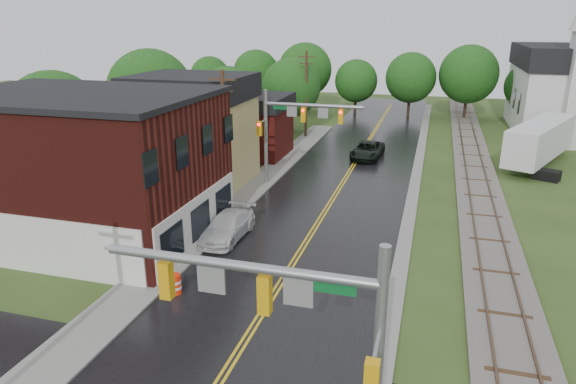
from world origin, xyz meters
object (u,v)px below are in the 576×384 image
at_px(traffic_signal_far, 293,121).
at_px(utility_pole_c, 306,93).
at_px(construction_barrel, 175,284).
at_px(church, 569,80).
at_px(tree_left_b, 152,95).
at_px(pickup_white, 227,227).
at_px(utility_pole_b, 224,136).
at_px(traffic_signal_near, 294,318).
at_px(tree_left_e, 292,89).
at_px(brick_building, 84,166).
at_px(tree_left_a, 56,120).
at_px(tree_left_c, 229,98).
at_px(semi_trailer, 541,140).
at_px(suv_dark, 367,150).

bearing_deg(traffic_signal_far, utility_pole_c, 101.09).
distance_m(traffic_signal_far, construction_barrel, 17.61).
height_order(church, tree_left_b, church).
distance_m(church, pickup_white, 44.81).
height_order(utility_pole_b, utility_pole_c, same).
xyz_separation_m(church, traffic_signal_near, (-16.53, -51.74, -0.87)).
height_order(traffic_signal_far, tree_left_e, tree_left_e).
bearing_deg(traffic_signal_near, brick_building, 140.83).
bearing_deg(utility_pole_b, construction_barrel, -78.57).
height_order(church, tree_left_e, church).
distance_m(tree_left_a, pickup_white, 16.82).
bearing_deg(tree_left_b, traffic_signal_near, -54.51).
bearing_deg(tree_left_c, construction_barrel, -72.42).
height_order(utility_pole_c, tree_left_c, utility_pole_c).
xyz_separation_m(utility_pole_c, semi_trailer, (22.08, -5.48, -2.47)).
bearing_deg(tree_left_e, traffic_signal_far, -74.11).
height_order(traffic_signal_near, semi_trailer, traffic_signal_near).
bearing_deg(traffic_signal_near, utility_pole_b, 117.19).
relative_size(utility_pole_b, tree_left_a, 1.04).
bearing_deg(church, traffic_signal_near, -107.72).
xyz_separation_m(tree_left_a, tree_left_c, (6.00, 18.00, -0.60)).
xyz_separation_m(brick_building, traffic_signal_far, (9.01, 12.00, 0.82)).
bearing_deg(traffic_signal_far, tree_left_e, 105.89).
xyz_separation_m(brick_building, tree_left_a, (-7.36, 6.90, 0.96)).
height_order(utility_pole_c, tree_left_e, utility_pole_c).
bearing_deg(tree_left_c, suv_dark, -11.71).
bearing_deg(utility_pole_c, pickup_white, -85.23).
relative_size(brick_building, tree_left_a, 1.65).
height_order(traffic_signal_far, utility_pole_c, utility_pole_c).
bearing_deg(utility_pole_c, traffic_signal_far, -78.91).
bearing_deg(church, tree_left_a, -141.37).
bearing_deg(utility_pole_c, tree_left_e, 137.16).
xyz_separation_m(semi_trailer, construction_barrel, (-19.66, -28.52, -1.77)).
relative_size(utility_pole_b, tree_left_c, 1.18).
bearing_deg(semi_trailer, church, 72.78).
bearing_deg(utility_pole_b, suv_dark, 62.92).
height_order(suv_dark, semi_trailer, semi_trailer).
bearing_deg(church, tree_left_b, -150.01).
relative_size(utility_pole_b, tree_left_e, 1.10).
distance_m(utility_pole_b, semi_trailer, 27.69).
bearing_deg(tree_left_b, semi_trailer, 11.30).
relative_size(tree_left_c, suv_dark, 1.44).
bearing_deg(tree_left_c, pickup_white, -68.18).
bearing_deg(tree_left_e, construction_barrel, -82.90).
distance_m(traffic_signal_far, utility_pole_b, 6.01).
distance_m(brick_building, tree_left_e, 31.12).
height_order(church, pickup_white, church).
distance_m(brick_building, construction_barrel, 10.21).
xyz_separation_m(church, pickup_white, (-24.51, -37.16, -5.12)).
bearing_deg(pickup_white, church, 58.25).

